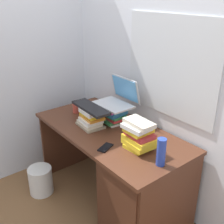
% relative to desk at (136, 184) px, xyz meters
% --- Properties ---
extents(ground_plane, '(6.00, 6.00, 0.00)m').
position_rel_desk_xyz_m(ground_plane, '(-0.37, 0.03, -0.40)').
color(ground_plane, brown).
extents(wall_back, '(6.00, 0.06, 2.60)m').
position_rel_desk_xyz_m(wall_back, '(-0.37, 0.43, 0.90)').
color(wall_back, silver).
rests_on(wall_back, ground).
extents(wall_left, '(0.05, 6.00, 2.60)m').
position_rel_desk_xyz_m(wall_left, '(-1.35, 0.03, 0.90)').
color(wall_left, silver).
rests_on(wall_left, ground).
extents(desk, '(1.46, 0.71, 0.74)m').
position_rel_desk_xyz_m(desk, '(0.00, 0.00, 0.00)').
color(desk, '#4C2819').
rests_on(desk, ground).
extents(book_stack_tall, '(0.24, 0.21, 0.17)m').
position_rel_desk_xyz_m(book_stack_tall, '(-0.47, 0.14, 0.42)').
color(book_stack_tall, white).
rests_on(book_stack_tall, desk).
extents(book_stack_keyboard_riser, '(0.25, 0.19, 0.17)m').
position_rel_desk_xyz_m(book_stack_keyboard_riser, '(-0.53, -0.06, 0.41)').
color(book_stack_keyboard_riser, gray).
rests_on(book_stack_keyboard_riser, desk).
extents(book_stack_side, '(0.24, 0.20, 0.23)m').
position_rel_desk_xyz_m(book_stack_side, '(0.00, 0.01, 0.45)').
color(book_stack_side, yellow).
rests_on(book_stack_side, desk).
extents(laptop, '(0.34, 0.29, 0.24)m').
position_rel_desk_xyz_m(laptop, '(-0.47, 0.20, 0.56)').
color(laptop, '#B7BABF').
rests_on(laptop, book_stack_tall).
extents(keyboard, '(0.43, 0.16, 0.02)m').
position_rel_desk_xyz_m(keyboard, '(-0.52, -0.06, 0.51)').
color(keyboard, black).
rests_on(keyboard, book_stack_keyboard_riser).
extents(computer_mouse, '(0.06, 0.10, 0.04)m').
position_rel_desk_xyz_m(computer_mouse, '(-0.14, 0.02, 0.35)').
color(computer_mouse, '#A5A8AD').
rests_on(computer_mouse, desk).
extents(mug, '(0.11, 0.07, 0.10)m').
position_rel_desk_xyz_m(mug, '(-0.87, 0.00, 0.38)').
color(mug, '#B23F33').
rests_on(mug, desk).
extents(water_bottle, '(0.06, 0.06, 0.20)m').
position_rel_desk_xyz_m(water_bottle, '(0.26, -0.02, 0.44)').
color(water_bottle, '#263FA5').
rests_on(water_bottle, desk).
extents(cell_phone, '(0.11, 0.15, 0.01)m').
position_rel_desk_xyz_m(cell_phone, '(-0.15, -0.18, 0.34)').
color(cell_phone, black).
rests_on(cell_phone, desk).
extents(wastebasket, '(0.23, 0.23, 0.27)m').
position_rel_desk_xyz_m(wastebasket, '(-0.86, -0.45, -0.27)').
color(wastebasket, silver).
rests_on(wastebasket, ground).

